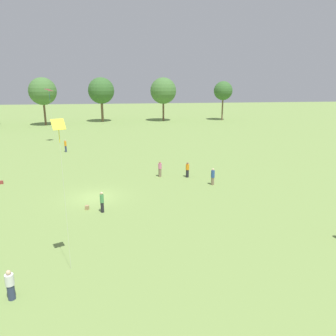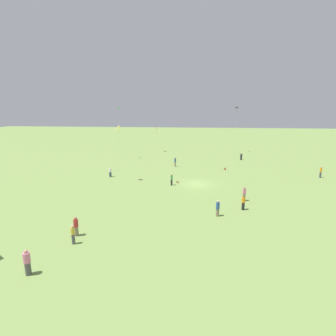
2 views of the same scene
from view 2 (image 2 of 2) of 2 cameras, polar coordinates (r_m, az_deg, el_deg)
ground_plane at (r=40.44m, az=6.21°, el=-3.50°), size 240.00×240.00×0.00m
person_0 at (r=50.53m, az=30.30°, el=-0.76°), size 0.43×0.43×1.89m
person_1 at (r=52.09m, az=1.57°, el=1.34°), size 0.38×0.38×1.82m
person_2 at (r=61.05m, az=15.65°, el=2.42°), size 0.65×0.65×1.58m
person_3 at (r=24.35m, az=-19.99°, el=-13.41°), size 0.43×0.43×1.74m
person_4 at (r=39.37m, az=0.79°, el=-2.48°), size 0.39×0.39×1.80m
person_5 at (r=45.26m, az=-12.46°, el=-0.90°), size 0.61×0.61×1.65m
person_6 at (r=28.86m, az=10.77°, el=-8.60°), size 0.45×0.45×1.80m
person_7 at (r=31.25m, az=16.08°, el=-7.25°), size 0.55×0.55×1.75m
person_8 at (r=34.20m, az=16.25°, el=-5.46°), size 0.44×0.44×1.79m
person_9 at (r=25.68m, az=-19.39°, el=-11.90°), size 0.57×0.57×1.84m
person_10 at (r=21.58m, az=-28.32°, el=-17.64°), size 0.64×0.64×1.92m
kite_1 at (r=60.00m, az=-10.65°, el=12.16°), size 0.79×0.57×11.70m
kite_2 at (r=40.98m, az=-10.82°, el=8.06°), size 0.80×0.69×8.78m
kite_3 at (r=69.49m, az=-2.62°, el=8.54°), size 1.30×1.25×6.48m
kite_5 at (r=70.41m, az=14.70°, el=11.95°), size 0.64×0.68×11.62m
picnic_bag_0 at (r=40.81m, az=2.07°, el=-3.02°), size 0.34×0.34×0.35m
picnic_bag_1 at (r=50.54m, az=12.29°, el=-0.18°), size 0.45×0.27×0.36m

